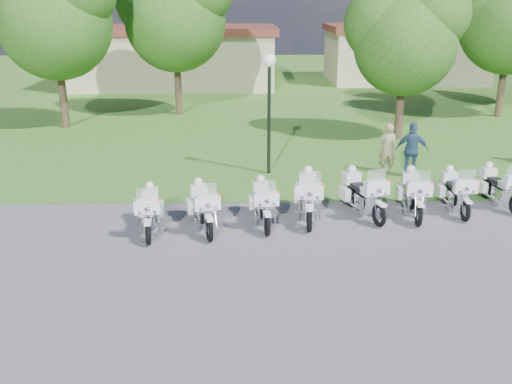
{
  "coord_description": "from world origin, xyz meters",
  "views": [
    {
      "loc": [
        -0.98,
        -13.43,
        5.93
      ],
      "look_at": [
        -0.67,
        1.2,
        0.95
      ],
      "focal_mm": 40.0,
      "sensor_mm": 36.0,
      "label": 1
    }
  ],
  "objects_px": {
    "motorcycle_6": "(456,191)",
    "bystander_a": "(388,148)",
    "motorcycle_1": "(203,206)",
    "motorcycle_3": "(308,195)",
    "motorcycle_2": "(263,202)",
    "motorcycle_7": "(499,186)",
    "bystander_c": "(412,151)",
    "lamp_post": "(269,85)",
    "motorcycle_0": "(149,210)",
    "motorcycle_4": "(363,193)",
    "motorcycle_5": "(414,193)"
  },
  "relations": [
    {
      "from": "motorcycle_6",
      "to": "motorcycle_7",
      "type": "xyz_separation_m",
      "value": [
        1.47,
        0.43,
        -0.01
      ]
    },
    {
      "from": "motorcycle_7",
      "to": "bystander_c",
      "type": "xyz_separation_m",
      "value": [
        -1.87,
        2.86,
        0.36
      ]
    },
    {
      "from": "motorcycle_2",
      "to": "motorcycle_4",
      "type": "height_order",
      "value": "motorcycle_4"
    },
    {
      "from": "motorcycle_2",
      "to": "motorcycle_4",
      "type": "bearing_deg",
      "value": -172.5
    },
    {
      "from": "motorcycle_1",
      "to": "motorcycle_5",
      "type": "relative_size",
      "value": 0.96
    },
    {
      "from": "motorcycle_1",
      "to": "motorcycle_6",
      "type": "xyz_separation_m",
      "value": [
        7.31,
        1.24,
        -0.02
      ]
    },
    {
      "from": "motorcycle_7",
      "to": "motorcycle_6",
      "type": "bearing_deg",
      "value": 6.69
    },
    {
      "from": "motorcycle_1",
      "to": "motorcycle_7",
      "type": "bearing_deg",
      "value": 177.33
    },
    {
      "from": "motorcycle_7",
      "to": "bystander_a",
      "type": "relative_size",
      "value": 1.19
    },
    {
      "from": "motorcycle_7",
      "to": "lamp_post",
      "type": "height_order",
      "value": "lamp_post"
    },
    {
      "from": "motorcycle_4",
      "to": "motorcycle_6",
      "type": "bearing_deg",
      "value": 168.87
    },
    {
      "from": "motorcycle_6",
      "to": "bystander_a",
      "type": "height_order",
      "value": "bystander_a"
    },
    {
      "from": "bystander_c",
      "to": "motorcycle_6",
      "type": "bearing_deg",
      "value": 109.99
    },
    {
      "from": "motorcycle_1",
      "to": "motorcycle_3",
      "type": "distance_m",
      "value": 3.0
    },
    {
      "from": "motorcycle_3",
      "to": "lamp_post",
      "type": "relative_size",
      "value": 0.58
    },
    {
      "from": "motorcycle_0",
      "to": "motorcycle_1",
      "type": "bearing_deg",
      "value": -178.12
    },
    {
      "from": "motorcycle_6",
      "to": "motorcycle_0",
      "type": "bearing_deg",
      "value": 10.02
    },
    {
      "from": "motorcycle_1",
      "to": "motorcycle_3",
      "type": "height_order",
      "value": "motorcycle_3"
    },
    {
      "from": "motorcycle_2",
      "to": "motorcycle_3",
      "type": "relative_size",
      "value": 0.9
    },
    {
      "from": "motorcycle_1",
      "to": "lamp_post",
      "type": "height_order",
      "value": "lamp_post"
    },
    {
      "from": "motorcycle_3",
      "to": "motorcycle_6",
      "type": "bearing_deg",
      "value": -168.44
    },
    {
      "from": "motorcycle_4",
      "to": "motorcycle_5",
      "type": "height_order",
      "value": "motorcycle_4"
    },
    {
      "from": "lamp_post",
      "to": "bystander_c",
      "type": "distance_m",
      "value": 5.42
    },
    {
      "from": "motorcycle_0",
      "to": "motorcycle_6",
      "type": "relative_size",
      "value": 1.0
    },
    {
      "from": "motorcycle_1",
      "to": "motorcycle_2",
      "type": "distance_m",
      "value": 1.67
    },
    {
      "from": "motorcycle_3",
      "to": "motorcycle_5",
      "type": "height_order",
      "value": "motorcycle_3"
    },
    {
      "from": "bystander_a",
      "to": "motorcycle_2",
      "type": "bearing_deg",
      "value": 46.78
    },
    {
      "from": "lamp_post",
      "to": "bystander_a",
      "type": "xyz_separation_m",
      "value": [
        4.22,
        0.0,
        -2.26
      ]
    },
    {
      "from": "motorcycle_0",
      "to": "motorcycle_4",
      "type": "bearing_deg",
      "value": -175.0
    },
    {
      "from": "motorcycle_0",
      "to": "motorcycle_2",
      "type": "relative_size",
      "value": 0.99
    },
    {
      "from": "motorcycle_0",
      "to": "motorcycle_4",
      "type": "xyz_separation_m",
      "value": [
        5.92,
        1.15,
        0.05
      ]
    },
    {
      "from": "motorcycle_0",
      "to": "lamp_post",
      "type": "distance_m",
      "value": 6.78
    },
    {
      "from": "motorcycle_1",
      "to": "lamp_post",
      "type": "bearing_deg",
      "value": -124.79
    },
    {
      "from": "motorcycle_6",
      "to": "bystander_c",
      "type": "xyz_separation_m",
      "value": [
        -0.4,
        3.29,
        0.35
      ]
    },
    {
      "from": "motorcycle_0",
      "to": "motorcycle_3",
      "type": "height_order",
      "value": "motorcycle_3"
    },
    {
      "from": "motorcycle_6",
      "to": "motorcycle_7",
      "type": "height_order",
      "value": "motorcycle_6"
    },
    {
      "from": "motorcycle_7",
      "to": "motorcycle_2",
      "type": "bearing_deg",
      "value": 1.2
    },
    {
      "from": "motorcycle_2",
      "to": "motorcycle_4",
      "type": "distance_m",
      "value": 2.94
    },
    {
      "from": "bystander_c",
      "to": "motorcycle_0",
      "type": "bearing_deg",
      "value": 42.71
    },
    {
      "from": "motorcycle_7",
      "to": "motorcycle_0",
      "type": "bearing_deg",
      "value": 0.93
    },
    {
      "from": "motorcycle_2",
      "to": "motorcycle_3",
      "type": "xyz_separation_m",
      "value": [
        1.29,
        0.36,
        0.07
      ]
    },
    {
      "from": "motorcycle_1",
      "to": "motorcycle_0",
      "type": "bearing_deg",
      "value": -5.61
    },
    {
      "from": "motorcycle_5",
      "to": "motorcycle_2",
      "type": "bearing_deg",
      "value": 14.36
    },
    {
      "from": "motorcycle_2",
      "to": "motorcycle_4",
      "type": "relative_size",
      "value": 0.96
    },
    {
      "from": "motorcycle_6",
      "to": "motorcycle_4",
      "type": "bearing_deg",
      "value": 6.62
    },
    {
      "from": "bystander_a",
      "to": "bystander_c",
      "type": "distance_m",
      "value": 0.9
    },
    {
      "from": "bystander_a",
      "to": "motorcycle_5",
      "type": "bearing_deg",
      "value": 87.57
    },
    {
      "from": "motorcycle_7",
      "to": "bystander_a",
      "type": "bearing_deg",
      "value": -62.42
    },
    {
      "from": "motorcycle_3",
      "to": "motorcycle_6",
      "type": "distance_m",
      "value": 4.42
    },
    {
      "from": "motorcycle_3",
      "to": "motorcycle_7",
      "type": "xyz_separation_m",
      "value": [
        5.86,
        0.98,
        -0.08
      ]
    }
  ]
}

